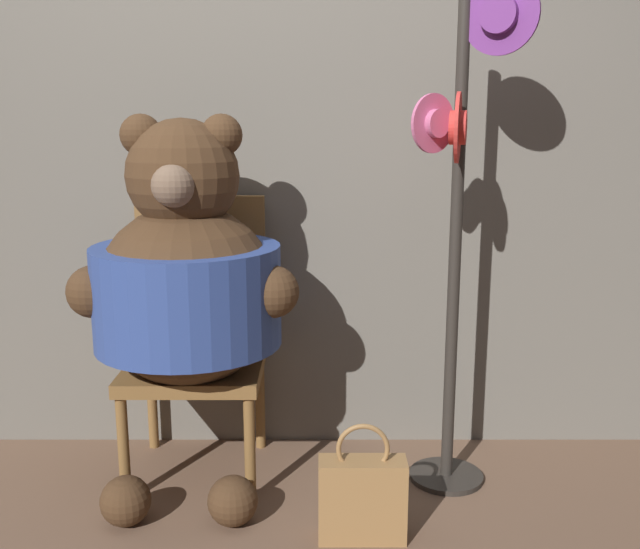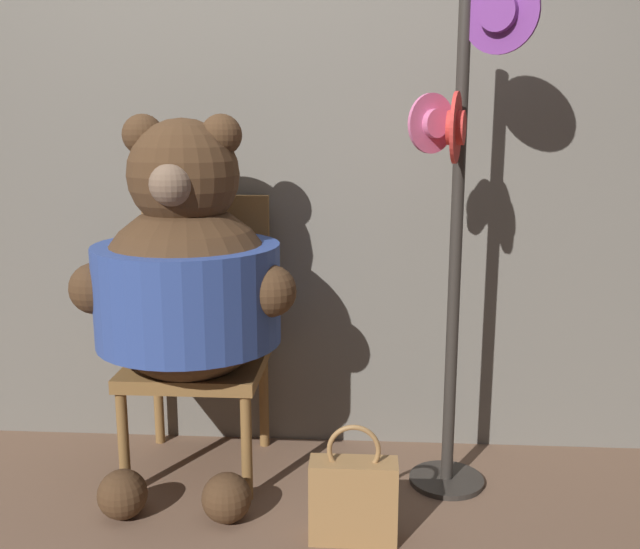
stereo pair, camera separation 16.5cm
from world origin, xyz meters
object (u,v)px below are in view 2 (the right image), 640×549
chair (202,330)px  teddy_bear (187,281)px  hat_display_rack (460,219)px  handbag_on_ground (353,498)px

chair → teddy_bear: size_ratio=0.77×
chair → hat_display_rack: size_ratio=0.58×
chair → teddy_bear: teddy_bear is taller
chair → handbag_on_ground: chair is taller
chair → hat_display_rack: bearing=-11.2°
hat_display_rack → handbag_on_ground: bearing=-134.1°
handbag_on_ground → teddy_bear: bearing=148.6°
chair → teddy_bear: 0.30m
chair → hat_display_rack: (0.96, -0.19, 0.47)m
chair → hat_display_rack: 1.09m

